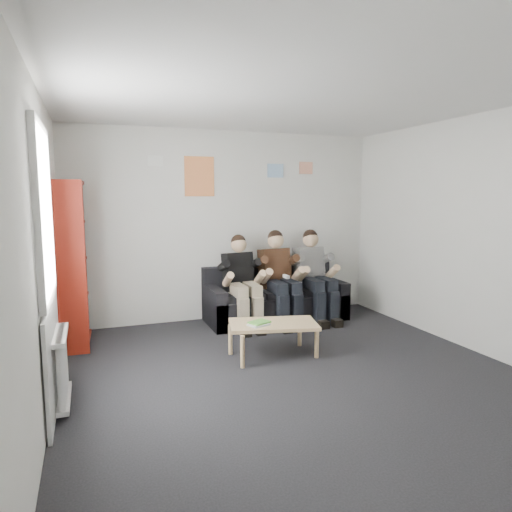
{
  "coord_description": "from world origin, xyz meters",
  "views": [
    {
      "loc": [
        -1.89,
        -3.84,
        1.8
      ],
      "look_at": [
        0.01,
        1.3,
        1.06
      ],
      "focal_mm": 32.0,
      "sensor_mm": 36.0,
      "label": 1
    }
  ],
  "objects_px": {
    "bookshelf": "(73,264)",
    "person_left": "(243,282)",
    "person_middle": "(280,278)",
    "person_right": "(315,276)",
    "coffee_table": "(273,327)",
    "sofa": "(275,301)"
  },
  "relations": [
    {
      "from": "sofa",
      "to": "person_right",
      "type": "distance_m",
      "value": 0.69
    },
    {
      "from": "person_left",
      "to": "person_middle",
      "type": "relative_size",
      "value": 0.96
    },
    {
      "from": "person_middle",
      "to": "person_right",
      "type": "relative_size",
      "value": 1.0
    },
    {
      "from": "bookshelf",
      "to": "person_middle",
      "type": "xyz_separation_m",
      "value": [
        2.67,
        -0.03,
        -0.35
      ]
    },
    {
      "from": "sofa",
      "to": "coffee_table",
      "type": "relative_size",
      "value": 2.06
    },
    {
      "from": "bookshelf",
      "to": "coffee_table",
      "type": "distance_m",
      "value": 2.5
    },
    {
      "from": "coffee_table",
      "to": "person_middle",
      "type": "xyz_separation_m",
      "value": [
        0.6,
        1.21,
        0.3
      ]
    },
    {
      "from": "person_middle",
      "to": "sofa",
      "type": "bearing_deg",
      "value": 84.47
    },
    {
      "from": "person_middle",
      "to": "person_left",
      "type": "bearing_deg",
      "value": 174.17
    },
    {
      "from": "sofa",
      "to": "person_left",
      "type": "relative_size",
      "value": 1.58
    },
    {
      "from": "sofa",
      "to": "person_middle",
      "type": "xyz_separation_m",
      "value": [
        0.0,
        -0.19,
        0.36
      ]
    },
    {
      "from": "bookshelf",
      "to": "person_middle",
      "type": "relative_size",
      "value": 1.51
    },
    {
      "from": "bookshelf",
      "to": "person_left",
      "type": "relative_size",
      "value": 1.56
    },
    {
      "from": "coffee_table",
      "to": "person_left",
      "type": "relative_size",
      "value": 0.77
    },
    {
      "from": "bookshelf",
      "to": "coffee_table",
      "type": "relative_size",
      "value": 2.04
    },
    {
      "from": "sofa",
      "to": "bookshelf",
      "type": "distance_m",
      "value": 2.77
    },
    {
      "from": "coffee_table",
      "to": "person_left",
      "type": "height_order",
      "value": "person_left"
    },
    {
      "from": "person_left",
      "to": "person_right",
      "type": "height_order",
      "value": "person_right"
    },
    {
      "from": "coffee_table",
      "to": "person_right",
      "type": "bearing_deg",
      "value": 46.43
    },
    {
      "from": "coffee_table",
      "to": "person_left",
      "type": "distance_m",
      "value": 1.25
    },
    {
      "from": "person_middle",
      "to": "person_right",
      "type": "bearing_deg",
      "value": -5.46
    },
    {
      "from": "coffee_table",
      "to": "person_right",
      "type": "xyz_separation_m",
      "value": [
        1.16,
        1.21,
        0.29
      ]
    }
  ]
}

